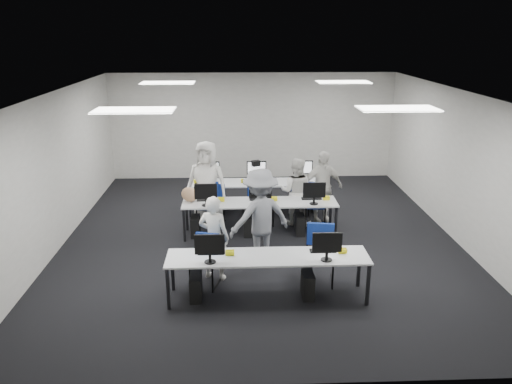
{
  "coord_description": "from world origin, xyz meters",
  "views": [
    {
      "loc": [
        -0.48,
        -9.55,
        4.15
      ],
      "look_at": [
        -0.09,
        0.03,
        1.0
      ],
      "focal_mm": 35.0,
      "sensor_mm": 36.0,
      "label": 1
    }
  ],
  "objects_px": {
    "desk_mid": "(260,204)",
    "chair_1": "(319,265)",
    "chair_2": "(208,213)",
    "student_0": "(214,238)",
    "desk_front": "(268,259)",
    "photographer": "(260,217)",
    "chair_0": "(205,270)",
    "chair_5": "(214,207)",
    "student_1": "(296,191)",
    "chair_3": "(262,212)",
    "chair_7": "(300,208)",
    "chair_6": "(255,208)",
    "student_2": "(207,183)",
    "student_3": "(322,187)",
    "chair_4": "(315,212)"
  },
  "relations": [
    {
      "from": "desk_front",
      "to": "photographer",
      "type": "distance_m",
      "value": 1.32
    },
    {
      "from": "chair_0",
      "to": "student_0",
      "type": "distance_m",
      "value": 0.56
    },
    {
      "from": "chair_4",
      "to": "student_1",
      "type": "bearing_deg",
      "value": 170.36
    },
    {
      "from": "chair_6",
      "to": "chair_7",
      "type": "xyz_separation_m",
      "value": [
        1.02,
        -0.06,
        0.01
      ]
    },
    {
      "from": "student_2",
      "to": "student_3",
      "type": "xyz_separation_m",
      "value": [
        2.53,
        -0.06,
        -0.11
      ]
    },
    {
      "from": "desk_front",
      "to": "student_3",
      "type": "relative_size",
      "value": 1.96
    },
    {
      "from": "chair_0",
      "to": "photographer",
      "type": "bearing_deg",
      "value": 55.65
    },
    {
      "from": "student_1",
      "to": "student_3",
      "type": "distance_m",
      "value": 0.58
    },
    {
      "from": "chair_0",
      "to": "student_1",
      "type": "height_order",
      "value": "student_1"
    },
    {
      "from": "chair_7",
      "to": "desk_front",
      "type": "bearing_deg",
      "value": -101.66
    },
    {
      "from": "desk_mid",
      "to": "photographer",
      "type": "distance_m",
      "value": 1.32
    },
    {
      "from": "chair_2",
      "to": "photographer",
      "type": "distance_m",
      "value": 2.17
    },
    {
      "from": "chair_0",
      "to": "student_1",
      "type": "distance_m",
      "value": 3.34
    },
    {
      "from": "chair_3",
      "to": "student_2",
      "type": "distance_m",
      "value": 1.37
    },
    {
      "from": "photographer",
      "to": "student_3",
      "type": "bearing_deg",
      "value": -149.48
    },
    {
      "from": "student_2",
      "to": "chair_6",
      "type": "bearing_deg",
      "value": 17.54
    },
    {
      "from": "desk_mid",
      "to": "chair_2",
      "type": "height_order",
      "value": "chair_2"
    },
    {
      "from": "chair_2",
      "to": "chair_7",
      "type": "distance_m",
      "value": 2.06
    },
    {
      "from": "student_3",
      "to": "photographer",
      "type": "distance_m",
      "value": 2.45
    },
    {
      "from": "student_2",
      "to": "photographer",
      "type": "relative_size",
      "value": 1.04
    },
    {
      "from": "student_3",
      "to": "photographer",
      "type": "height_order",
      "value": "photographer"
    },
    {
      "from": "chair_3",
      "to": "student_3",
      "type": "height_order",
      "value": "student_3"
    },
    {
      "from": "chair_6",
      "to": "student_1",
      "type": "distance_m",
      "value": 1.03
    },
    {
      "from": "chair_2",
      "to": "student_2",
      "type": "xyz_separation_m",
      "value": [
        -0.02,
        0.22,
        0.63
      ]
    },
    {
      "from": "student_1",
      "to": "student_0",
      "type": "bearing_deg",
      "value": 72.36
    },
    {
      "from": "desk_mid",
      "to": "chair_0",
      "type": "distance_m",
      "value": 2.41
    },
    {
      "from": "student_0",
      "to": "student_2",
      "type": "height_order",
      "value": "student_2"
    },
    {
      "from": "chair_3",
      "to": "student_2",
      "type": "bearing_deg",
      "value": 159.99
    },
    {
      "from": "chair_7",
      "to": "student_0",
      "type": "relative_size",
      "value": 0.65
    },
    {
      "from": "desk_front",
      "to": "chair_0",
      "type": "xyz_separation_m",
      "value": [
        -1.02,
        0.46,
        -0.4
      ]
    },
    {
      "from": "chair_6",
      "to": "student_2",
      "type": "height_order",
      "value": "student_2"
    },
    {
      "from": "chair_4",
      "to": "student_2",
      "type": "height_order",
      "value": "student_2"
    },
    {
      "from": "desk_front",
      "to": "desk_mid",
      "type": "height_order",
      "value": "same"
    },
    {
      "from": "chair_6",
      "to": "student_3",
      "type": "distance_m",
      "value": 1.57
    },
    {
      "from": "student_2",
      "to": "chair_4",
      "type": "bearing_deg",
      "value": 8.1
    },
    {
      "from": "chair_2",
      "to": "student_0",
      "type": "bearing_deg",
      "value": -80.95
    },
    {
      "from": "desk_mid",
      "to": "photographer",
      "type": "relative_size",
      "value": 1.78
    },
    {
      "from": "desk_mid",
      "to": "student_0",
      "type": "relative_size",
      "value": 2.13
    },
    {
      "from": "chair_6",
      "to": "student_0",
      "type": "relative_size",
      "value": 0.62
    },
    {
      "from": "chair_3",
      "to": "chair_7",
      "type": "height_order",
      "value": "chair_7"
    },
    {
      "from": "desk_mid",
      "to": "chair_1",
      "type": "bearing_deg",
      "value": -66.3
    },
    {
      "from": "student_2",
      "to": "student_1",
      "type": "bearing_deg",
      "value": 10.09
    },
    {
      "from": "chair_5",
      "to": "student_0",
      "type": "relative_size",
      "value": 0.58
    },
    {
      "from": "chair_5",
      "to": "student_0",
      "type": "distance_m",
      "value": 2.87
    },
    {
      "from": "chair_0",
      "to": "chair_5",
      "type": "bearing_deg",
      "value": 104.03
    },
    {
      "from": "desk_mid",
      "to": "chair_1",
      "type": "xyz_separation_m",
      "value": [
        0.92,
        -2.1,
        -0.37
      ]
    },
    {
      "from": "desk_front",
      "to": "chair_2",
      "type": "height_order",
      "value": "chair_2"
    },
    {
      "from": "chair_3",
      "to": "chair_4",
      "type": "height_order",
      "value": "chair_4"
    },
    {
      "from": "desk_front",
      "to": "chair_7",
      "type": "height_order",
      "value": "chair_7"
    },
    {
      "from": "desk_front",
      "to": "chair_7",
      "type": "xyz_separation_m",
      "value": [
        0.94,
        3.33,
        -0.37
      ]
    }
  ]
}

